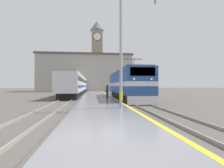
% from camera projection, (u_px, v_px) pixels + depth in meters
% --- Properties ---
extents(ground_plane, '(200.00, 200.00, 0.00)m').
position_uv_depth(ground_plane, '(96.00, 94.00, 35.95)').
color(ground_plane, '#514C47').
extents(platform, '(4.17, 140.00, 0.27)m').
position_uv_depth(platform, '(96.00, 95.00, 30.98)').
color(platform, slate).
rests_on(platform, ground).
extents(rail_track_near, '(2.83, 140.00, 0.16)m').
position_uv_depth(rail_track_near, '(117.00, 96.00, 31.40)').
color(rail_track_near, '#514C47').
rests_on(rail_track_near, ground).
extents(rail_track_far, '(2.83, 140.00, 0.16)m').
position_uv_depth(rail_track_far, '(74.00, 96.00, 30.54)').
color(rail_track_far, '#514C47').
rests_on(rail_track_far, ground).
extents(locomotive_train, '(2.92, 15.01, 4.80)m').
position_uv_depth(locomotive_train, '(127.00, 85.00, 22.95)').
color(locomotive_train, black).
rests_on(locomotive_train, ground).
extents(passenger_train, '(2.92, 49.19, 3.76)m').
position_uv_depth(passenger_train, '(80.00, 85.00, 44.64)').
color(passenger_train, black).
rests_on(passenger_train, ground).
extents(catenary_mast, '(2.79, 0.23, 8.68)m').
position_uv_depth(catenary_mast, '(123.00, 44.00, 12.26)').
color(catenary_mast, '#9E9EA3').
rests_on(catenary_mast, platform).
extents(person_on_platform, '(0.34, 0.34, 1.81)m').
position_uv_depth(person_on_platform, '(107.00, 90.00, 22.63)').
color(person_on_platform, '#23232D').
rests_on(person_on_platform, platform).
extents(clock_tower, '(4.76, 4.76, 24.99)m').
position_uv_depth(clock_tower, '(97.00, 54.00, 62.44)').
color(clock_tower, gray).
rests_on(clock_tower, ground).
extents(station_building, '(28.37, 8.24, 11.35)m').
position_uv_depth(station_building, '(85.00, 73.00, 53.80)').
color(station_building, '#A8A399').
rests_on(station_building, ground).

